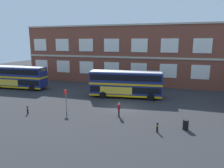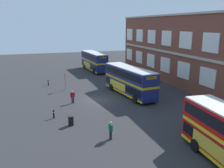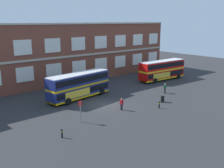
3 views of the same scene
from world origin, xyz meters
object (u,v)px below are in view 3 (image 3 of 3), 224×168
at_px(bus_stand_flag, 80,110).
at_px(safety_bollard_west, 62,133).
at_px(double_decker_far, 162,70).
at_px(safety_bollard_east, 159,105).
at_px(waiting_passenger, 165,88).
at_px(second_passenger, 122,104).
at_px(station_litter_bin, 162,99).
at_px(double_decker_middle, 79,85).

xyz_separation_m(bus_stand_flag, safety_bollard_west, (-3.93, -2.32, -1.14)).
xyz_separation_m(double_decker_far, safety_bollard_east, (-14.46, -11.28, -1.66)).
xyz_separation_m(double_decker_far, waiting_passenger, (-7.64, -6.90, -1.22)).
relative_size(second_passenger, station_litter_bin, 1.65).
bearing_deg(waiting_passenger, station_litter_bin, -145.68).
xyz_separation_m(double_decker_middle, station_litter_bin, (8.57, -9.91, -1.63)).
bearing_deg(bus_stand_flag, second_passenger, 0.16).
height_order(second_passenger, safety_bollard_west, second_passenger).
xyz_separation_m(second_passenger, safety_bollard_east, (4.63, -2.87, -0.44)).
height_order(second_passenger, safety_bollard_east, second_passenger).
xyz_separation_m(double_decker_middle, safety_bollard_east, (5.99, -11.40, -1.66)).
bearing_deg(double_decker_far, second_passenger, -156.25).
distance_m(waiting_passenger, second_passenger, 11.55).
distance_m(double_decker_far, waiting_passenger, 10.37).
relative_size(double_decker_far, second_passenger, 6.56).
bearing_deg(safety_bollard_west, second_passenger, 12.34).
distance_m(second_passenger, safety_bollard_west, 10.97).
relative_size(double_decker_middle, bus_stand_flag, 4.16).
relative_size(waiting_passenger, safety_bollard_east, 1.79).
bearing_deg(double_decker_middle, double_decker_far, -0.35).
distance_m(second_passenger, bus_stand_flag, 6.82).
height_order(double_decker_far, bus_stand_flag, double_decker_far).
height_order(double_decker_middle, station_litter_bin, double_decker_middle).
xyz_separation_m(double_decker_far, second_passenger, (-19.10, -8.40, -1.22)).
bearing_deg(second_passenger, double_decker_middle, 99.05).
relative_size(double_decker_middle, station_litter_bin, 10.91).
xyz_separation_m(bus_stand_flag, safety_bollard_east, (11.42, -2.86, -1.14)).
relative_size(waiting_passenger, safety_bollard_west, 1.79).
xyz_separation_m(second_passenger, station_litter_bin, (7.21, -1.39, -0.41)).
xyz_separation_m(double_decker_far, station_litter_bin, (-11.88, -9.79, -1.63)).
distance_m(safety_bollard_west, safety_bollard_east, 15.35).
bearing_deg(station_litter_bin, second_passenger, 169.11).
distance_m(station_litter_bin, safety_bollard_east, 2.98).
distance_m(double_decker_middle, bus_stand_flag, 10.14).
bearing_deg(double_decker_far, waiting_passenger, -137.94).
xyz_separation_m(bus_stand_flag, station_litter_bin, (14.00, -1.37, -1.12)).
distance_m(waiting_passenger, bus_stand_flag, 18.32).
bearing_deg(safety_bollard_west, station_litter_bin, 3.05).
distance_m(bus_stand_flag, safety_bollard_east, 11.82).
relative_size(waiting_passenger, station_litter_bin, 1.65).
relative_size(safety_bollard_west, safety_bollard_east, 1.00).
distance_m(double_decker_far, safety_bollard_west, 31.73).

